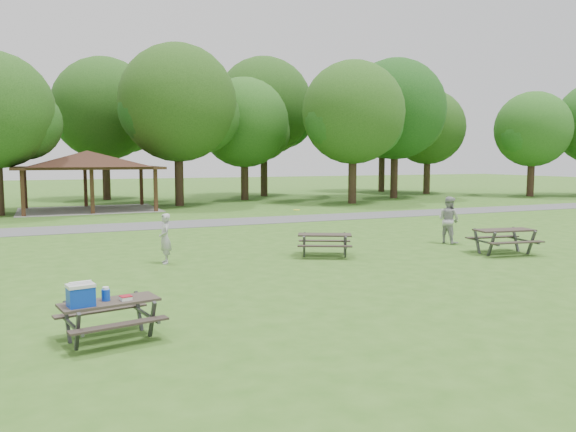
{
  "coord_description": "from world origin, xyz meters",
  "views": [
    {
      "loc": [
        -6.66,
        -13.48,
        3.26
      ],
      "look_at": [
        1.0,
        4.0,
        1.3
      ],
      "focal_mm": 35.0,
      "sensor_mm": 36.0,
      "label": 1
    }
  ],
  "objects_px": {
    "frisbee_catcher": "(449,220)",
    "picnic_table_near": "(101,305)",
    "picnic_table_middle": "(325,239)",
    "frisbee_thrower": "(165,239)"
  },
  "relations": [
    {
      "from": "picnic_table_middle",
      "to": "frisbee_thrower",
      "type": "bearing_deg",
      "value": 171.06
    },
    {
      "from": "picnic_table_near",
      "to": "frisbee_catcher",
      "type": "height_order",
      "value": "frisbee_catcher"
    },
    {
      "from": "frisbee_catcher",
      "to": "frisbee_thrower",
      "type": "bearing_deg",
      "value": 74.82
    },
    {
      "from": "frisbee_thrower",
      "to": "frisbee_catcher",
      "type": "height_order",
      "value": "frisbee_catcher"
    },
    {
      "from": "picnic_table_near",
      "to": "frisbee_catcher",
      "type": "distance_m",
      "value": 15.09
    },
    {
      "from": "picnic_table_near",
      "to": "picnic_table_middle",
      "type": "xyz_separation_m",
      "value": [
        7.72,
        6.27,
        -0.11
      ]
    },
    {
      "from": "frisbee_thrower",
      "to": "frisbee_catcher",
      "type": "relative_size",
      "value": 0.86
    },
    {
      "from": "picnic_table_middle",
      "to": "frisbee_thrower",
      "type": "height_order",
      "value": "frisbee_thrower"
    },
    {
      "from": "frisbee_catcher",
      "to": "picnic_table_near",
      "type": "bearing_deg",
      "value": 103.0
    },
    {
      "from": "picnic_table_near",
      "to": "frisbee_thrower",
      "type": "xyz_separation_m",
      "value": [
        2.57,
        7.08,
        0.1
      ]
    }
  ]
}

